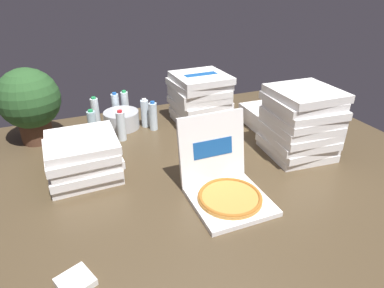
{
  "coord_description": "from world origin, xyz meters",
  "views": [
    {
      "loc": [
        -0.7,
        -1.64,
        1.14
      ],
      "look_at": [
        0.01,
        0.1,
        0.14
      ],
      "focal_mm": 30.7,
      "sensor_mm": 36.0,
      "label": 1
    }
  ],
  "objects_px": {
    "water_bottle_0": "(153,116)",
    "water_bottle_4": "(121,126)",
    "pizza_stack_left_near": "(200,99)",
    "pizza_stack_right_near": "(300,123)",
    "pizza_stack_center_far": "(273,117)",
    "potted_plant": "(29,101)",
    "water_bottle_2": "(95,111)",
    "water_bottle_3": "(145,113)",
    "water_bottle_6": "(116,107)",
    "ice_bucket": "(122,120)",
    "pizza_stack_center_near": "(83,157)",
    "water_bottle_1": "(93,125)",
    "water_bottle_5": "(125,104)",
    "open_pizza_box": "(224,183)",
    "napkin_pile": "(75,282)"
  },
  "relations": [
    {
      "from": "water_bottle_2",
      "to": "water_bottle_5",
      "type": "height_order",
      "value": "same"
    },
    {
      "from": "pizza_stack_left_near",
      "to": "ice_bucket",
      "type": "relative_size",
      "value": 1.61
    },
    {
      "from": "water_bottle_0",
      "to": "napkin_pile",
      "type": "bearing_deg",
      "value": -118.72
    },
    {
      "from": "pizza_stack_right_near",
      "to": "ice_bucket",
      "type": "height_order",
      "value": "pizza_stack_right_near"
    },
    {
      "from": "potted_plant",
      "to": "water_bottle_6",
      "type": "bearing_deg",
      "value": 16.15
    },
    {
      "from": "pizza_stack_center_far",
      "to": "water_bottle_3",
      "type": "height_order",
      "value": "water_bottle_3"
    },
    {
      "from": "pizza_stack_center_near",
      "to": "water_bottle_6",
      "type": "xyz_separation_m",
      "value": [
        0.35,
        0.81,
        -0.01
      ]
    },
    {
      "from": "pizza_stack_center_near",
      "to": "water_bottle_2",
      "type": "xyz_separation_m",
      "value": [
        0.18,
        0.76,
        -0.01
      ]
    },
    {
      "from": "pizza_stack_center_near",
      "to": "water_bottle_4",
      "type": "relative_size",
      "value": 1.84
    },
    {
      "from": "open_pizza_box",
      "to": "pizza_stack_center_far",
      "type": "relative_size",
      "value": 1.11
    },
    {
      "from": "pizza_stack_right_near",
      "to": "ice_bucket",
      "type": "xyz_separation_m",
      "value": [
        -1.04,
        0.89,
        -0.16
      ]
    },
    {
      "from": "water_bottle_3",
      "to": "potted_plant",
      "type": "bearing_deg",
      "value": 175.99
    },
    {
      "from": "pizza_stack_center_near",
      "to": "ice_bucket",
      "type": "distance_m",
      "value": 0.72
    },
    {
      "from": "water_bottle_4",
      "to": "ice_bucket",
      "type": "bearing_deg",
      "value": 78.64
    },
    {
      "from": "water_bottle_3",
      "to": "ice_bucket",
      "type": "bearing_deg",
      "value": 165.41
    },
    {
      "from": "pizza_stack_center_far",
      "to": "ice_bucket",
      "type": "height_order",
      "value": "pizza_stack_center_far"
    },
    {
      "from": "water_bottle_6",
      "to": "water_bottle_1",
      "type": "bearing_deg",
      "value": -126.31
    },
    {
      "from": "water_bottle_6",
      "to": "water_bottle_0",
      "type": "bearing_deg",
      "value": -53.71
    },
    {
      "from": "water_bottle_2",
      "to": "napkin_pile",
      "type": "distance_m",
      "value": 1.62
    },
    {
      "from": "water_bottle_0",
      "to": "potted_plant",
      "type": "xyz_separation_m",
      "value": [
        -0.86,
        0.14,
        0.2
      ]
    },
    {
      "from": "water_bottle_0",
      "to": "water_bottle_4",
      "type": "xyz_separation_m",
      "value": [
        -0.27,
        -0.09,
        0.0
      ]
    },
    {
      "from": "water_bottle_1",
      "to": "water_bottle_4",
      "type": "bearing_deg",
      "value": -25.86
    },
    {
      "from": "open_pizza_box",
      "to": "pizza_stack_right_near",
      "type": "bearing_deg",
      "value": 19.8
    },
    {
      "from": "pizza_stack_center_near",
      "to": "water_bottle_4",
      "type": "distance_m",
      "value": 0.51
    },
    {
      "from": "pizza_stack_center_far",
      "to": "water_bottle_1",
      "type": "height_order",
      "value": "water_bottle_1"
    },
    {
      "from": "water_bottle_1",
      "to": "water_bottle_2",
      "type": "height_order",
      "value": "same"
    },
    {
      "from": "ice_bucket",
      "to": "open_pizza_box",
      "type": "bearing_deg",
      "value": -73.21
    },
    {
      "from": "ice_bucket",
      "to": "water_bottle_2",
      "type": "distance_m",
      "value": 0.24
    },
    {
      "from": "potted_plant",
      "to": "water_bottle_2",
      "type": "bearing_deg",
      "value": 16.79
    },
    {
      "from": "water_bottle_1",
      "to": "open_pizza_box",
      "type": "bearing_deg",
      "value": -60.12
    },
    {
      "from": "ice_bucket",
      "to": "water_bottle_6",
      "type": "relative_size",
      "value": 1.18
    },
    {
      "from": "pizza_stack_left_near",
      "to": "water_bottle_4",
      "type": "xyz_separation_m",
      "value": [
        -0.67,
        -0.07,
        -0.09
      ]
    },
    {
      "from": "pizza_stack_center_near",
      "to": "water_bottle_1",
      "type": "relative_size",
      "value": 1.84
    },
    {
      "from": "water_bottle_1",
      "to": "water_bottle_3",
      "type": "height_order",
      "value": "same"
    },
    {
      "from": "open_pizza_box",
      "to": "water_bottle_0",
      "type": "xyz_separation_m",
      "value": [
        -0.11,
        1.01,
        0.03
      ]
    },
    {
      "from": "pizza_stack_right_near",
      "to": "water_bottle_2",
      "type": "height_order",
      "value": "pizza_stack_right_near"
    },
    {
      "from": "pizza_stack_center_near",
      "to": "water_bottle_0",
      "type": "xyz_separation_m",
      "value": [
        0.59,
        0.49,
        -0.01
      ]
    },
    {
      "from": "pizza_stack_center_far",
      "to": "ice_bucket",
      "type": "distance_m",
      "value": 1.23
    },
    {
      "from": "water_bottle_3",
      "to": "water_bottle_6",
      "type": "relative_size",
      "value": 1.0
    },
    {
      "from": "pizza_stack_center_far",
      "to": "water_bottle_0",
      "type": "relative_size",
      "value": 1.85
    },
    {
      "from": "ice_bucket",
      "to": "water_bottle_4",
      "type": "xyz_separation_m",
      "value": [
        -0.04,
        -0.22,
        0.05
      ]
    },
    {
      "from": "pizza_stack_center_far",
      "to": "water_bottle_2",
      "type": "height_order",
      "value": "water_bottle_2"
    },
    {
      "from": "water_bottle_4",
      "to": "potted_plant",
      "type": "xyz_separation_m",
      "value": [
        -0.59,
        0.23,
        0.2
      ]
    },
    {
      "from": "pizza_stack_left_near",
      "to": "ice_bucket",
      "type": "distance_m",
      "value": 0.66
    },
    {
      "from": "pizza_stack_left_near",
      "to": "pizza_stack_right_near",
      "type": "height_order",
      "value": "pizza_stack_right_near"
    },
    {
      "from": "water_bottle_0",
      "to": "pizza_stack_right_near",
      "type": "bearing_deg",
      "value": -43.15
    },
    {
      "from": "open_pizza_box",
      "to": "pizza_stack_left_near",
      "type": "height_order",
      "value": "open_pizza_box"
    },
    {
      "from": "water_bottle_3",
      "to": "water_bottle_4",
      "type": "bearing_deg",
      "value": -143.17
    },
    {
      "from": "ice_bucket",
      "to": "pizza_stack_left_near",
      "type": "bearing_deg",
      "value": -13.03
    },
    {
      "from": "pizza_stack_left_near",
      "to": "water_bottle_0",
      "type": "distance_m",
      "value": 0.41
    }
  ]
}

